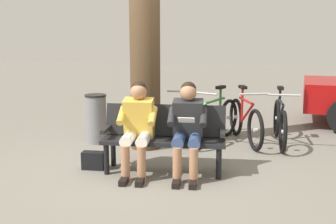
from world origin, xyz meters
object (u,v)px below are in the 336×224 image
Objects in this scene: person_reading at (188,125)px; litter_bin at (96,119)px; person_companion at (138,124)px; bicycle_purple at (245,121)px; bicycle_black at (185,118)px; handbag at (93,160)px; bench at (164,133)px; bicycle_red at (280,123)px; tree_trunk at (145,19)px; bicycle_blue at (215,121)px.

person_reading reaches higher than litter_bin.
person_companion is at bearing -0.05° from person_reading.
bicycle_purple and bicycle_black have the same top height.
bicycle_black reaches higher than handbag.
bicycle_red is at bearing -138.38° from bench.
bench is 1.80m from litter_bin.
bicycle_purple is (-1.55, -0.62, -1.65)m from tree_trunk.
bench is at bearing -1.53° from bicycle_black.
bicycle_purple is at bearing 123.15° from bicycle_blue.
tree_trunk is at bearing -75.11° from bicycle_red.
bicycle_black is (-0.94, -1.89, 0.24)m from handbag.
bicycle_purple is 0.50m from bicycle_blue.
person_companion reaches higher than handbag.
person_reading is at bearing -179.32° from handbag.
bicycle_black is at bearing -116.45° from handbag.
tree_trunk reaches higher than handbag.
bicycle_blue is (-0.21, -1.70, -0.31)m from person_reading.
bicycle_purple and bicycle_blue have the same top height.
bicycle_purple is 0.96× the size of bicycle_black.
bicycle_red is (-2.99, -0.52, -0.05)m from litter_bin.
bicycle_red is (-2.11, -0.63, -1.65)m from tree_trunk.
bicycle_red is (-1.26, -1.79, -0.31)m from person_reading.
litter_bin is 0.52× the size of bicycle_blue.
tree_trunk is at bearing -37.61° from bicycle_black.
bicycle_black is (0.00, -1.73, -0.15)m from bench.
person_reading is 2.16m from litter_bin.
bicycle_blue is at bearing -130.77° from handbag.
tree_trunk is at bearing -40.00° from bicycle_blue.
bicycle_red is at bearing -129.59° from person_reading.
person_reading reaches higher than handbag.
bench is 1.95m from bicycle_purple.
person_companion is 0.77× the size of bicycle_blue.
bench is 0.97× the size of bicycle_black.
bicycle_red is (-2.53, -1.81, 0.24)m from handbag.
litter_bin is 0.51× the size of bicycle_purple.
bench is 1.03m from handbag.
tree_trunk reaches higher than bicycle_blue.
bicycle_red reaches higher than bench.
bicycle_blue is (-0.84, -1.75, -0.30)m from person_companion.
handbag is at bearing -17.71° from bicycle_blue.
litter_bin is at bearing -81.91° from bicycle_red.
bicycle_purple is at bearing -168.10° from litter_bin.
bicycle_black is at bearing -156.78° from litter_bin.
person_reading is 0.30× the size of tree_trunk.
bicycle_purple is at bearing 83.54° from bicycle_black.
tree_trunk reaches higher than bicycle_purple.
bicycle_blue is at bearing -167.65° from litter_bin.
person_reading is 1.94m from bicycle_purple.
litter_bin is at bearing -68.39° from bicycle_black.
bicycle_blue is (1.06, 0.09, 0.00)m from bicycle_red.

